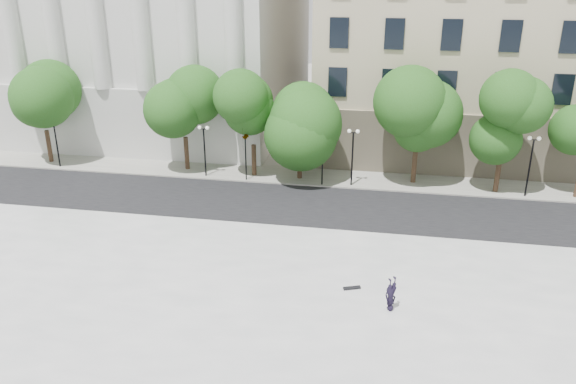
% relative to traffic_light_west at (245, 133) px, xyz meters
% --- Properties ---
extents(ground, '(160.00, 160.00, 0.00)m').
position_rel_traffic_light_west_xyz_m(ground, '(2.39, -22.30, -3.77)').
color(ground, '#BAB7B0').
rests_on(ground, ground).
extents(plaza, '(44.00, 22.00, 0.45)m').
position_rel_traffic_light_west_xyz_m(plaza, '(2.39, -19.30, -3.55)').
color(plaza, white).
rests_on(plaza, ground).
extents(street, '(60.00, 8.00, 0.02)m').
position_rel_traffic_light_west_xyz_m(street, '(2.39, -4.30, -3.76)').
color(street, black).
rests_on(street, ground).
extents(far_sidewalk, '(60.00, 4.00, 0.12)m').
position_rel_traffic_light_west_xyz_m(far_sidewalk, '(2.39, 1.70, -3.71)').
color(far_sidewalk, '#AFACA1').
rests_on(far_sidewalk, ground).
extents(building_east, '(36.00, 26.15, 23.00)m').
position_rel_traffic_light_west_xyz_m(building_east, '(22.39, 16.61, 7.37)').
color(building_east, beige).
rests_on(building_east, ground).
extents(traffic_light_west, '(0.82, 1.97, 4.27)m').
position_rel_traffic_light_west_xyz_m(traffic_light_west, '(0.00, 0.00, 0.00)').
color(traffic_light_west, black).
rests_on(traffic_light_west, ground).
extents(traffic_light_east, '(0.85, 1.95, 4.27)m').
position_rel_traffic_light_west_xyz_m(traffic_light_east, '(5.80, 0.00, -0.01)').
color(traffic_light_east, black).
rests_on(traffic_light_east, ground).
extents(person_lying, '(1.60, 1.67, 0.46)m').
position_rel_traffic_light_west_xyz_m(person_lying, '(10.97, -16.43, -3.09)').
color(person_lying, black).
rests_on(person_lying, plaza).
extents(skateboard, '(0.88, 0.52, 0.09)m').
position_rel_traffic_light_west_xyz_m(skateboard, '(9.12, -14.88, -3.28)').
color(skateboard, black).
rests_on(skateboard, plaza).
extents(street_trees, '(44.71, 5.04, 7.66)m').
position_rel_traffic_light_west_xyz_m(street_trees, '(3.54, 1.30, 1.16)').
color(street_trees, '#382619').
rests_on(street_trees, ground).
extents(lamp_posts, '(36.79, 0.28, 4.52)m').
position_rel_traffic_light_west_xyz_m(lamp_posts, '(2.33, 0.30, -0.76)').
color(lamp_posts, black).
rests_on(lamp_posts, ground).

